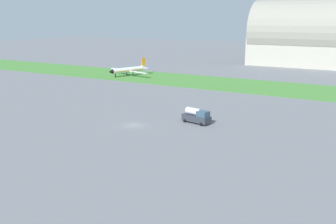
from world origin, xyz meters
The scene contains 5 objects.
ground_plane centered at (0.00, 0.00, 0.00)m, with size 600.00×600.00×0.00m, color slate.
grass_taxiway_strip centered at (0.00, 61.18, 0.04)m, with size 360.00×28.00×0.08m, color #478438.
airplane_taxiing_turboprop centered at (-45.12, 59.94, 2.42)m, with size 21.56×18.62×6.61m.
fuel_truck_near_gate centered at (10.71, 8.45, 1.58)m, with size 6.85×3.68×3.29m.
hangar_distant centered at (12.77, 131.93, 13.24)m, with size 62.63×29.65×30.80m.
Camera 1 is at (48.61, -67.83, 22.53)m, focal length 43.02 mm.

